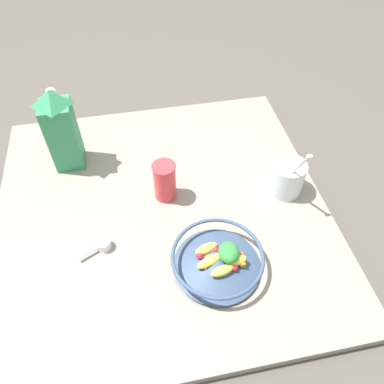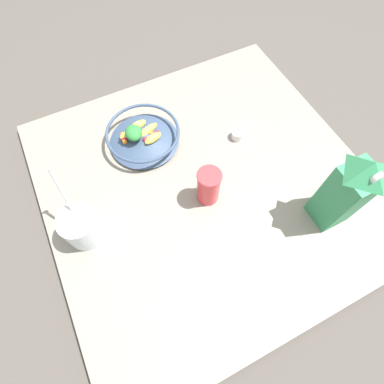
{
  "view_description": "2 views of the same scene",
  "coord_description": "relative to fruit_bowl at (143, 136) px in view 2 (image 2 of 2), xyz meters",
  "views": [
    {
      "loc": [
        0.05,
        0.71,
        0.91
      ],
      "look_at": [
        -0.09,
        0.01,
        0.1
      ],
      "focal_mm": 35.0,
      "sensor_mm": 36.0,
      "label": 1
    },
    {
      "loc": [
        -0.24,
        -0.39,
        0.86
      ],
      "look_at": [
        -0.07,
        -0.05,
        0.1
      ],
      "focal_mm": 28.0,
      "sensor_mm": 36.0,
      "label": 2
    }
  ],
  "objects": [
    {
      "name": "ground_plane",
      "position": [
        0.11,
        -0.23,
        -0.07
      ],
      "size": [
        6.0,
        6.0,
        0.0
      ],
      "primitive_type": "plane",
      "color": "#4C4742"
    },
    {
      "name": "measuring_scoop",
      "position": [
        0.3,
        -0.12,
        -0.02
      ],
      "size": [
        0.09,
        0.06,
        0.03
      ],
      "color": "white",
      "rests_on": "countertop"
    },
    {
      "name": "drinking_cup",
      "position": [
        0.1,
        -0.28,
        0.03
      ],
      "size": [
        0.07,
        0.07,
        0.13
      ],
      "color": "#DB383D",
      "rests_on": "countertop"
    },
    {
      "name": "countertop",
      "position": [
        0.11,
        -0.23,
        -0.05
      ],
      "size": [
        0.98,
        0.98,
        0.03
      ],
      "color": "gray",
      "rests_on": "ground_plane"
    },
    {
      "name": "milk_carton",
      "position": [
        0.38,
        -0.48,
        0.1
      ],
      "size": [
        0.09,
        0.09,
        0.28
      ],
      "color": "#338C59",
      "rests_on": "countertop"
    },
    {
      "name": "fruit_bowl",
      "position": [
        0.0,
        0.0,
        0.0
      ],
      "size": [
        0.24,
        0.24,
        0.08
      ],
      "color": "#384C6B",
      "rests_on": "countertop"
    },
    {
      "name": "yogurt_tub",
      "position": [
        -0.27,
        -0.23,
        0.02
      ],
      "size": [
        0.1,
        0.15,
        0.23
      ],
      "color": "silver",
      "rests_on": "countertop"
    }
  ]
}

